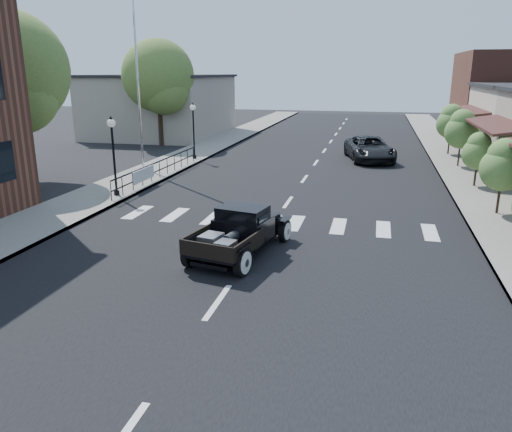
# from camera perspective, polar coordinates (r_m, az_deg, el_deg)

# --- Properties ---
(ground) EXTENTS (120.00, 120.00, 0.00)m
(ground) POSITION_cam_1_polar(r_m,az_deg,el_deg) (15.12, -0.93, -5.02)
(ground) COLOR black
(ground) RESTS_ON ground
(road) EXTENTS (14.00, 80.00, 0.02)m
(road) POSITION_cam_1_polar(r_m,az_deg,el_deg) (29.37, 6.39, 5.39)
(road) COLOR black
(road) RESTS_ON ground
(road_markings) EXTENTS (12.00, 60.00, 0.06)m
(road_markings) POSITION_cam_1_polar(r_m,az_deg,el_deg) (24.53, 4.89, 3.25)
(road_markings) COLOR silver
(road_markings) RESTS_ON ground
(sidewalk_left) EXTENTS (3.00, 80.00, 0.15)m
(sidewalk_left) POSITION_cam_1_polar(r_m,az_deg,el_deg) (31.53, -9.20, 6.14)
(sidewalk_left) COLOR gray
(sidewalk_left) RESTS_ON ground
(sidewalk_right) EXTENTS (3.00, 80.00, 0.15)m
(sidewalk_right) POSITION_cam_1_polar(r_m,az_deg,el_deg) (29.57, 23.00, 4.40)
(sidewalk_right) COLOR gray
(sidewalk_right) RESTS_ON ground
(low_building_left) EXTENTS (10.00, 12.00, 5.00)m
(low_building_left) POSITION_cam_1_polar(r_m,az_deg,el_deg) (45.68, -10.72, 12.20)
(low_building_left) COLOR #A19687
(low_building_left) RESTS_ON ground
(railing) EXTENTS (0.08, 10.00, 1.00)m
(railing) POSITION_cam_1_polar(r_m,az_deg,el_deg) (26.45, -10.97, 5.41)
(railing) COLOR black
(railing) RESTS_ON sidewalk_left
(banner) EXTENTS (0.04, 2.20, 0.60)m
(banner) POSITION_cam_1_polar(r_m,az_deg,el_deg) (24.68, -12.67, 4.07)
(banner) COLOR silver
(banner) RESTS_ON sidewalk_left
(lamp_post_b) EXTENTS (0.36, 0.36, 3.48)m
(lamp_post_b) POSITION_cam_1_polar(r_m,az_deg,el_deg) (22.86, -15.94, 6.57)
(lamp_post_b) COLOR black
(lamp_post_b) RESTS_ON sidewalk_left
(lamp_post_c) EXTENTS (0.36, 0.36, 3.48)m
(lamp_post_c) POSITION_cam_1_polar(r_m,az_deg,el_deg) (31.87, -7.14, 9.63)
(lamp_post_c) COLOR black
(lamp_post_c) RESTS_ON sidewalk_left
(flagpole) EXTENTS (0.12, 0.12, 13.20)m
(flagpole) POSITION_cam_1_polar(r_m,az_deg,el_deg) (28.66, -13.59, 18.34)
(flagpole) COLOR silver
(flagpole) RESTS_ON sidewalk_left
(big_tree_near) EXTENTS (5.72, 5.72, 8.40)m
(big_tree_near) POSITION_cam_1_polar(r_m,az_deg,el_deg) (27.88, -26.09, 12.00)
(big_tree_near) COLOR #516C2E
(big_tree_near) RESTS_ON ground
(big_tree_far) EXTENTS (5.34, 5.34, 7.84)m
(big_tree_far) POSITION_cam_1_polar(r_m,az_deg,el_deg) (39.11, -11.03, 13.65)
(big_tree_far) COLOR #516C2E
(big_tree_far) RESTS_ON ground
(small_tree_b) EXTENTS (1.68, 1.68, 2.80)m
(small_tree_b) POSITION_cam_1_polar(r_m,az_deg,el_deg) (21.32, 26.23, 3.93)
(small_tree_b) COLOR #4C7234
(small_tree_b) RESTS_ON sidewalk_right
(small_tree_c) EXTENTS (1.49, 1.49, 2.48)m
(small_tree_c) POSITION_cam_1_polar(r_m,az_deg,el_deg) (26.16, 23.95, 5.84)
(small_tree_c) COLOR #4C7234
(small_tree_c) RESTS_ON sidewalk_right
(small_tree_d) EXTENTS (1.89, 1.89, 3.14)m
(small_tree_d) POSITION_cam_1_polar(r_m,az_deg,el_deg) (31.44, 22.35, 8.16)
(small_tree_d) COLOR #4C7234
(small_tree_d) RESTS_ON sidewalk_right
(small_tree_e) EXTENTS (1.90, 1.90, 3.16)m
(small_tree_e) POSITION_cam_1_polar(r_m,az_deg,el_deg) (35.93, 21.33, 9.14)
(small_tree_e) COLOR #4C7234
(small_tree_e) RESTS_ON sidewalk_right
(hotrod_pickup) EXTENTS (2.88, 4.71, 1.52)m
(hotrod_pickup) POSITION_cam_1_polar(r_m,az_deg,el_deg) (15.31, -1.84, -1.72)
(hotrod_pickup) COLOR black
(hotrod_pickup) RESTS_ON ground
(second_car) EXTENTS (3.66, 5.86, 1.51)m
(second_car) POSITION_cam_1_polar(r_m,az_deg,el_deg) (32.66, 12.84, 7.50)
(second_car) COLOR black
(second_car) RESTS_ON ground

